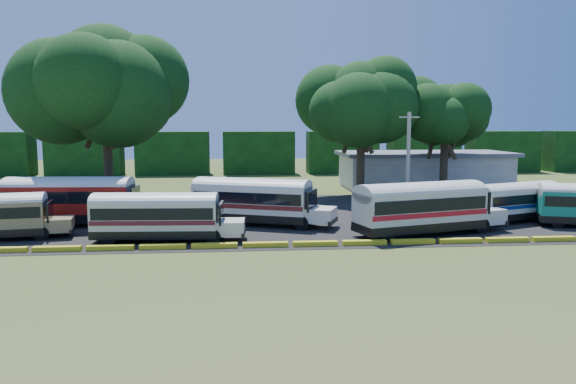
{
  "coord_description": "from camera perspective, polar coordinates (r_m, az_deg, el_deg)",
  "views": [
    {
      "loc": [
        -3.15,
        -31.69,
        7.46
      ],
      "look_at": [
        0.32,
        6.0,
        2.66
      ],
      "focal_mm": 35.0,
      "sensor_mm": 36.0,
      "label": 1
    }
  ],
  "objects": [
    {
      "name": "bus_cream_west",
      "position": [
        35.7,
        -12.97,
        -2.18
      ],
      "size": [
        9.48,
        2.85,
        3.08
      ],
      "rotation": [
        0.0,
        0.0,
        -0.06
      ],
      "color": "black",
      "rests_on": "ground"
    },
    {
      "name": "tree_west",
      "position": [
        52.29,
        -18.12,
        11.05
      ],
      "size": [
        12.17,
        12.17,
        15.77
      ],
      "color": "#322719",
      "rests_on": "ground"
    },
    {
      "name": "terminal_building",
      "position": [
        65.44,
        13.63,
        2.26
      ],
      "size": [
        19.0,
        9.0,
        4.0
      ],
      "color": "silver",
      "rests_on": "ground"
    },
    {
      "name": "ground",
      "position": [
        32.71,
        0.41,
        -5.96
      ],
      "size": [
        160.0,
        160.0,
        0.0
      ],
      "primitive_type": "plane",
      "color": "#32511B",
      "rests_on": "ground"
    },
    {
      "name": "bus_cream_east",
      "position": [
        40.4,
        -3.39,
        -0.68
      ],
      "size": [
        10.5,
        6.18,
        3.39
      ],
      "rotation": [
        0.0,
        0.0,
        -0.38
      ],
      "color": "black",
      "rests_on": "ground"
    },
    {
      "name": "bus_white_red",
      "position": [
        37.77,
        13.56,
        -1.32
      ],
      "size": [
        10.98,
        5.47,
        3.51
      ],
      "rotation": [
        0.0,
        0.0,
        0.28
      ],
      "color": "black",
      "rests_on": "ground"
    },
    {
      "name": "curb",
      "position": [
        33.64,
        0.24,
        -5.33
      ],
      "size": [
        53.7,
        0.45,
        0.3
      ],
      "color": "gold",
      "rests_on": "ground"
    },
    {
      "name": "bus_red",
      "position": [
        42.89,
        -20.99,
        -0.54
      ],
      "size": [
        10.9,
        3.38,
        3.53
      ],
      "rotation": [
        0.0,
        0.0,
        -0.07
      ],
      "color": "black",
      "rests_on": "ground"
    },
    {
      "name": "asphalt_strip",
      "position": [
        44.51,
        0.17,
        -2.41
      ],
      "size": [
        64.0,
        24.0,
        0.02
      ],
      "primitive_type": "cube",
      "color": "black",
      "rests_on": "ground"
    },
    {
      "name": "tree_east",
      "position": [
        59.44,
        15.72,
        7.75
      ],
      "size": [
        7.76,
        7.76,
        11.21
      ],
      "color": "#322719",
      "rests_on": "ground"
    },
    {
      "name": "tree_center",
      "position": [
        55.32,
        7.49,
        9.55
      ],
      "size": [
        9.23,
        9.23,
        13.21
      ],
      "color": "#322719",
      "rests_on": "ground"
    },
    {
      "name": "utility_pole",
      "position": [
        45.52,
        12.11,
        2.95
      ],
      "size": [
        1.6,
        0.3,
        8.18
      ],
      "color": "gray",
      "rests_on": "ground"
    },
    {
      "name": "bus_white_blue",
      "position": [
        45.17,
        22.29,
        -0.7
      ],
      "size": [
        9.1,
        5.23,
        2.93
      ],
      "rotation": [
        0.0,
        0.0,
        0.37
      ],
      "color": "black",
      "rests_on": "ground"
    },
    {
      "name": "treeline_backdrop",
      "position": [
        79.88,
        -3.0,
        4.01
      ],
      "size": [
        130.0,
        4.0,
        6.0
      ],
      "color": "black",
      "rests_on": "ground"
    }
  ]
}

